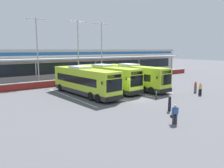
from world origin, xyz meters
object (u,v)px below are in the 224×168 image
lamp_post_centre (78,48)px  coach_bus_leftmost (84,82)px  pedestrian_in_dark_coat (200,89)px  coach_bus_centre (133,77)px  lamp_post_east (102,48)px  pedestrian_near_bin (170,102)px  pedestrian_approaching_bus (195,86)px  pedestrian_with_handbag (175,114)px  pedestrian_child (156,95)px  lamp_post_west (37,48)px  coach_bus_left_centre (107,78)px

lamp_post_centre → coach_bus_leftmost: bearing=-114.4°
pedestrian_in_dark_coat → lamp_post_centre: 21.70m
coach_bus_leftmost → lamp_post_centre: bearing=65.6°
coach_bus_centre → lamp_post_east: (1.58, 10.90, 4.50)m
coach_bus_leftmost → pedestrian_in_dark_coat: 15.29m
pedestrian_near_bin → lamp_post_centre: lamp_post_centre is taller
pedestrian_approaching_bus → lamp_post_east: 19.40m
pedestrian_with_handbag → coach_bus_leftmost: bearing=90.8°
pedestrian_in_dark_coat → pedestrian_child: pedestrian_in_dark_coat is taller
lamp_post_west → coach_bus_centre: bearing=-48.3°
coach_bus_centre → lamp_post_east: lamp_post_east is taller
coach_bus_leftmost → lamp_post_west: 12.42m
pedestrian_in_dark_coat → pedestrian_approaching_bus: size_ratio=1.00×
pedestrian_child → lamp_post_east: lamp_post_east is taller
coach_bus_leftmost → coach_bus_left_centre: (4.32, 1.01, 0.00)m
pedestrian_child → pedestrian_near_bin: pedestrian_near_bin is taller
pedestrian_with_handbag → pedestrian_near_bin: (2.72, 2.67, 0.02)m
pedestrian_with_handbag → lamp_post_west: 26.30m
coach_bus_leftmost → lamp_post_west: lamp_post_west is taller
coach_bus_centre → pedestrian_with_handbag: 16.04m
pedestrian_in_dark_coat → pedestrian_with_handbag: bearing=-157.2°
coach_bus_centre → pedestrian_with_handbag: size_ratio=7.58×
coach_bus_left_centre → pedestrian_near_bin: size_ratio=7.58×
coach_bus_left_centre → pedestrian_with_handbag: coach_bus_left_centre is taller
pedestrian_child → lamp_post_east: 19.24m
pedestrian_child → lamp_post_centre: lamp_post_centre is taller
coach_bus_left_centre → pedestrian_with_handbag: (-4.13, -15.27, -0.93)m
pedestrian_in_dark_coat → lamp_post_east: 20.57m
coach_bus_leftmost → pedestrian_child: size_ratio=12.22×
lamp_post_centre → lamp_post_west: bearing=172.4°
pedestrian_in_dark_coat → pedestrian_child: 6.73m
coach_bus_leftmost → pedestrian_child: bearing=-52.5°
lamp_post_west → pedestrian_with_handbag: bearing=-84.5°
pedestrian_in_dark_coat → lamp_post_west: lamp_post_west is taller
coach_bus_centre → pedestrian_near_bin: (-5.33, -11.16, -0.91)m
coach_bus_left_centre → coach_bus_centre: 4.19m
coach_bus_centre → lamp_post_west: (-10.51, 11.78, 4.50)m
pedestrian_child → pedestrian_with_handbag: bearing=-128.7°
pedestrian_in_dark_coat → lamp_post_west: (-14.42, 20.59, 5.42)m
pedestrian_child → lamp_post_east: bearing=76.9°
coach_bus_left_centre → pedestrian_with_handbag: size_ratio=7.58×
coach_bus_left_centre → pedestrian_near_bin: coach_bus_left_centre is taller
pedestrian_child → lamp_post_centre: 18.76m
lamp_post_east → pedestrian_with_handbag: bearing=-111.3°
pedestrian_approaching_bus → lamp_post_centre: lamp_post_centre is taller
coach_bus_centre → coach_bus_left_centre: bearing=159.9°
pedestrian_child → pedestrian_near_bin: size_ratio=0.62×
pedestrian_with_handbag → lamp_post_east: size_ratio=0.15×
coach_bus_centre → lamp_post_centre: (-3.53, 10.84, 4.50)m
coach_bus_centre → pedestrian_approaching_bus: bearing=-56.0°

